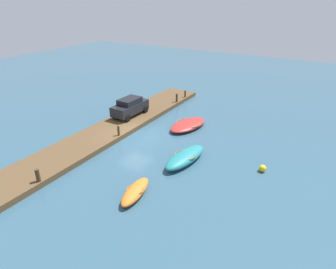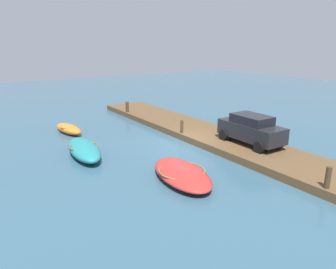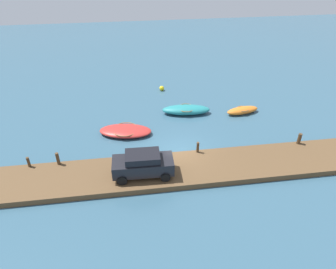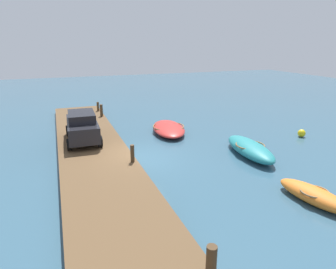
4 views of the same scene
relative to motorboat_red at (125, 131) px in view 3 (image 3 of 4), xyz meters
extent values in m
plane|color=#33566B|center=(3.99, -3.12, -0.30)|extent=(84.00, 84.00, 0.00)
cube|color=brown|center=(3.99, -5.41, -0.09)|extent=(25.83, 3.64, 0.42)
ellipsoid|color=#B72D28|center=(0.00, 0.00, -0.01)|extent=(4.60, 2.86, 0.58)
torus|color=olive|center=(0.00, 0.00, 0.15)|extent=(2.53, 2.53, 0.07)
ellipsoid|color=orange|center=(10.74, 1.97, 0.01)|extent=(3.20, 1.53, 0.62)
torus|color=olive|center=(10.74, 1.97, 0.18)|extent=(1.27, 1.27, 0.07)
ellipsoid|color=teal|center=(5.60, 2.67, 0.09)|extent=(4.50, 2.00, 0.77)
torus|color=olive|center=(5.60, 2.67, 0.30)|extent=(1.75, 1.75, 0.07)
cylinder|color=#47331E|center=(-6.67, -3.84, 0.50)|extent=(0.19, 0.19, 0.77)
cylinder|color=#47331E|center=(-4.71, -3.84, 0.58)|extent=(0.22, 0.22, 0.93)
cylinder|color=#47331E|center=(5.20, -3.84, 0.55)|extent=(0.19, 0.19, 0.86)
cylinder|color=#47331E|center=(13.11, -3.84, 0.55)|extent=(0.27, 0.27, 0.87)
cube|color=black|center=(1.07, -5.78, 0.89)|extent=(4.02, 1.76, 0.90)
cube|color=black|center=(1.07, -5.78, 1.59)|extent=(2.27, 1.51, 0.50)
cylinder|color=black|center=(2.48, -4.99, 0.44)|extent=(0.65, 0.24, 0.64)
cylinder|color=black|center=(2.44, -6.64, 0.44)|extent=(0.65, 0.24, 0.64)
cylinder|color=black|center=(-0.30, -4.92, 0.44)|extent=(0.65, 0.24, 0.64)
cylinder|color=black|center=(-0.34, -6.56, 0.44)|extent=(0.65, 0.24, 0.64)
sphere|color=yellow|center=(3.99, 7.88, -0.05)|extent=(0.50, 0.50, 0.50)
camera|label=1|loc=(22.45, 11.29, 10.89)|focal=31.84mm
camera|label=2|loc=(-10.66, 7.98, 5.77)|focal=33.27mm
camera|label=3|loc=(0.51, -21.45, 13.63)|focal=32.67mm
camera|label=4|loc=(18.34, -6.95, 5.68)|focal=31.67mm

